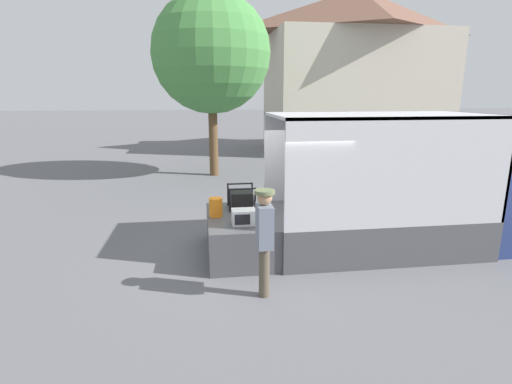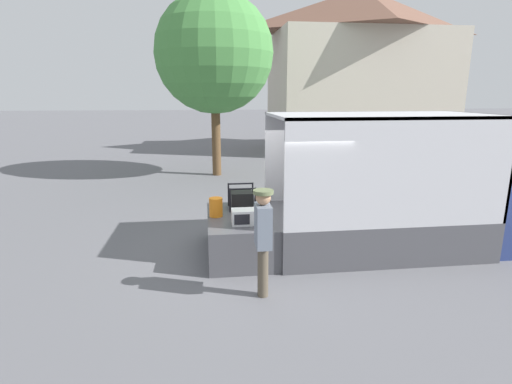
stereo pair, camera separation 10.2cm
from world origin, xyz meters
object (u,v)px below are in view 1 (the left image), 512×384
orange_bucket (216,207)px  worker_person (264,232)px  microwave (244,217)px  box_truck (451,200)px  street_tree (211,54)px  portable_generator (242,200)px

orange_bucket → worker_person: worker_person is taller
microwave → box_truck: bearing=6.6°
box_truck → orange_bucket: (-5.22, 0.04, 0.02)m
orange_bucket → box_truck: bearing=-0.5°
orange_bucket → worker_person: 2.03m
street_tree → portable_generator: bearing=-87.7°
street_tree → microwave: bearing=-88.5°
street_tree → worker_person: bearing=-87.6°
portable_generator → street_tree: street_tree is taller
box_truck → portable_generator: 4.65m
microwave → street_tree: size_ratio=0.06×
portable_generator → street_tree: bearing=92.3°
box_truck → street_tree: 10.65m
portable_generator → street_tree: size_ratio=0.08×
portable_generator → worker_person: 2.42m
box_truck → portable_generator: bearing=173.1°
microwave → street_tree: bearing=91.5°
street_tree → box_truck: bearing=-60.2°
microwave → worker_person: worker_person is taller
microwave → street_tree: street_tree is taller
portable_generator → box_truck: bearing=-6.9°
microwave → street_tree: (-0.24, 9.17, 3.85)m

